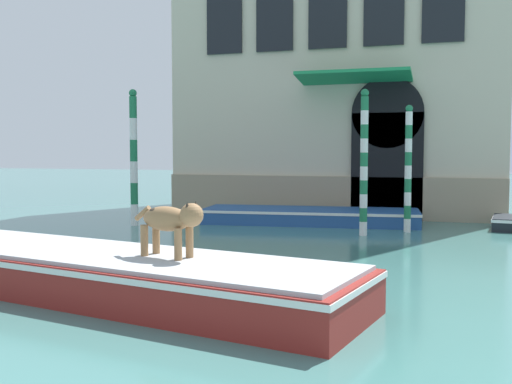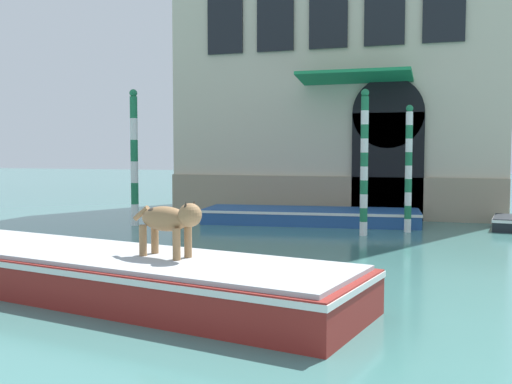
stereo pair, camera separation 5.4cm
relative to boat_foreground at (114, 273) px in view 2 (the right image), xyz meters
name	(u,v)px [view 2 (the right image)]	position (x,y,z in m)	size (l,w,h in m)	color
palazzo_left	(344,28)	(0.99, 14.43, 6.33)	(11.02, 7.40, 13.40)	beige
boat_foreground	(114,273)	(0.00, 0.00, 0.00)	(7.98, 3.50, 0.66)	maroon
dog_on_deck	(170,220)	(0.98, -0.08, 0.85)	(1.21, 0.57, 0.82)	#997047
boat_moored_near_palazzo	(311,216)	(0.84, 9.65, -0.11)	(6.53, 2.55, 0.45)	#234C8C
mooring_pole_0	(134,157)	(-3.95, 7.66, 1.64)	(0.22, 0.22, 3.95)	white
mooring_pole_1	(409,168)	(3.73, 8.64, 1.36)	(0.19, 0.19, 3.39)	white
mooring_pole_2	(364,162)	(2.69, 7.64, 1.54)	(0.21, 0.21, 3.75)	white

